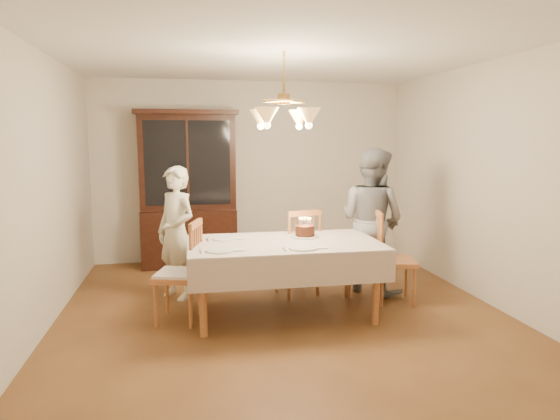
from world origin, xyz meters
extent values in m
plane|color=brown|center=(0.00, 0.00, 0.00)|extent=(5.00, 5.00, 0.00)
plane|color=white|center=(0.00, 0.00, 2.60)|extent=(5.00, 5.00, 0.00)
plane|color=beige|center=(0.00, 2.50, 1.30)|extent=(4.50, 0.00, 4.50)
plane|color=beige|center=(0.00, -2.50, 1.30)|extent=(4.50, 0.00, 4.50)
plane|color=beige|center=(-2.25, 0.00, 1.30)|extent=(0.00, 5.00, 5.00)
plane|color=beige|center=(2.25, 0.00, 1.30)|extent=(0.00, 5.00, 5.00)
cube|color=#99552C|center=(0.00, 0.00, 0.73)|extent=(1.80, 1.00, 0.04)
cube|color=beige|center=(0.00, 0.00, 0.75)|extent=(1.90, 1.10, 0.01)
cylinder|color=#99552C|center=(-0.82, -0.42, 0.35)|extent=(0.07, 0.07, 0.71)
cylinder|color=#99552C|center=(0.82, -0.42, 0.35)|extent=(0.07, 0.07, 0.71)
cylinder|color=#99552C|center=(-0.82, 0.42, 0.35)|extent=(0.07, 0.07, 0.71)
cylinder|color=#99552C|center=(0.82, 0.42, 0.35)|extent=(0.07, 0.07, 0.71)
cube|color=black|center=(-0.91, 2.23, 0.40)|extent=(1.30, 0.50, 0.80)
cube|color=black|center=(-0.91, 2.28, 1.45)|extent=(1.30, 0.40, 1.30)
cube|color=black|center=(-0.91, 2.08, 1.45)|extent=(1.14, 0.01, 1.14)
cube|color=black|center=(-0.91, 2.23, 2.13)|extent=(1.38, 0.54, 0.06)
cube|color=#99552C|center=(0.28, 0.64, 0.45)|extent=(0.53, 0.51, 0.05)
cube|color=#99552C|center=(0.33, 0.46, 0.97)|extent=(0.40, 0.13, 0.06)
cylinder|color=#99552C|center=(0.41, 0.85, 0.21)|extent=(0.04, 0.04, 0.43)
cylinder|color=#99552C|center=(0.06, 0.76, 0.21)|extent=(0.04, 0.04, 0.43)
cylinder|color=#99552C|center=(0.50, 0.52, 0.21)|extent=(0.04, 0.04, 0.43)
cylinder|color=#99552C|center=(0.15, 0.43, 0.21)|extent=(0.04, 0.04, 0.43)
cube|color=#99552C|center=(-1.05, 0.03, 0.45)|extent=(0.52, 0.54, 0.05)
cube|color=#99552C|center=(-0.86, -0.03, 0.97)|extent=(0.14, 0.39, 0.06)
cylinder|color=#99552C|center=(-1.16, 0.25, 0.21)|extent=(0.04, 0.04, 0.43)
cylinder|color=#99552C|center=(-1.26, -0.10, 0.21)|extent=(0.04, 0.04, 0.43)
cylinder|color=#99552C|center=(-0.83, 0.15, 0.21)|extent=(0.04, 0.04, 0.43)
cylinder|color=#99552C|center=(-0.93, -0.19, 0.21)|extent=(0.04, 0.04, 0.43)
cube|color=silver|center=(-1.05, 0.03, 0.48)|extent=(0.47, 0.49, 0.03)
cube|color=#99552C|center=(1.28, 0.19, 0.45)|extent=(0.50, 0.52, 0.05)
cube|color=#99552C|center=(1.09, 0.23, 0.97)|extent=(0.12, 0.40, 0.06)
cylinder|color=#99552C|center=(1.40, -0.03, 0.21)|extent=(0.04, 0.04, 0.43)
cylinder|color=#99552C|center=(1.48, 0.33, 0.21)|extent=(0.04, 0.04, 0.43)
cylinder|color=#99552C|center=(1.07, 0.05, 0.21)|extent=(0.04, 0.04, 0.43)
cylinder|color=#99552C|center=(1.15, 0.40, 0.21)|extent=(0.04, 0.04, 0.43)
imported|color=white|center=(-1.06, 0.78, 0.74)|extent=(0.62, 0.64, 1.48)
imported|color=slate|center=(1.16, 0.61, 0.84)|extent=(0.99, 1.03, 1.67)
cylinder|color=white|center=(0.26, 0.20, 0.77)|extent=(0.30, 0.30, 0.01)
cylinder|color=#35160C|center=(0.26, 0.20, 0.83)|extent=(0.20, 0.20, 0.11)
cylinder|color=#598CD8|center=(0.32, 0.20, 0.92)|extent=(0.01, 0.01, 0.07)
sphere|color=#FFB23F|center=(0.32, 0.20, 0.96)|extent=(0.01, 0.01, 0.01)
cylinder|color=pink|center=(0.32, 0.22, 0.92)|extent=(0.01, 0.01, 0.07)
sphere|color=#FFB23F|center=(0.32, 0.22, 0.96)|extent=(0.01, 0.01, 0.01)
cylinder|color=#EACC66|center=(0.30, 0.24, 0.92)|extent=(0.01, 0.01, 0.07)
sphere|color=#FFB23F|center=(0.30, 0.24, 0.96)|extent=(0.01, 0.01, 0.01)
cylinder|color=#598CD8|center=(0.28, 0.26, 0.92)|extent=(0.01, 0.01, 0.07)
sphere|color=#FFB23F|center=(0.28, 0.26, 0.96)|extent=(0.01, 0.01, 0.01)
cylinder|color=pink|center=(0.25, 0.26, 0.92)|extent=(0.01, 0.01, 0.07)
sphere|color=#FFB23F|center=(0.25, 0.26, 0.96)|extent=(0.01, 0.01, 0.01)
cylinder|color=#EACC66|center=(0.23, 0.24, 0.92)|extent=(0.01, 0.01, 0.07)
sphere|color=#FFB23F|center=(0.23, 0.24, 0.96)|extent=(0.01, 0.01, 0.01)
cylinder|color=#598CD8|center=(0.21, 0.22, 0.92)|extent=(0.01, 0.01, 0.07)
sphere|color=#FFB23F|center=(0.21, 0.22, 0.96)|extent=(0.01, 0.01, 0.01)
cylinder|color=pink|center=(0.21, 0.20, 0.92)|extent=(0.01, 0.01, 0.07)
sphere|color=#FFB23F|center=(0.21, 0.20, 0.96)|extent=(0.01, 0.01, 0.01)
cylinder|color=#EACC66|center=(0.21, 0.17, 0.92)|extent=(0.01, 0.01, 0.07)
sphere|color=#FFB23F|center=(0.21, 0.17, 0.96)|extent=(0.01, 0.01, 0.01)
cylinder|color=#598CD8|center=(0.23, 0.15, 0.92)|extent=(0.01, 0.01, 0.07)
sphere|color=#FFB23F|center=(0.23, 0.15, 0.96)|extent=(0.01, 0.01, 0.01)
cylinder|color=pink|center=(0.25, 0.14, 0.92)|extent=(0.01, 0.01, 0.07)
sphere|color=#FFB23F|center=(0.25, 0.14, 0.96)|extent=(0.01, 0.01, 0.01)
cylinder|color=#EACC66|center=(0.28, 0.14, 0.92)|extent=(0.01, 0.01, 0.07)
sphere|color=#FFB23F|center=(0.28, 0.14, 0.96)|extent=(0.01, 0.01, 0.01)
cylinder|color=#598CD8|center=(0.30, 0.15, 0.92)|extent=(0.01, 0.01, 0.07)
sphere|color=#FFB23F|center=(0.30, 0.15, 0.96)|extent=(0.01, 0.01, 0.01)
cylinder|color=pink|center=(0.32, 0.17, 0.92)|extent=(0.01, 0.01, 0.07)
sphere|color=#FFB23F|center=(0.32, 0.17, 0.96)|extent=(0.01, 0.01, 0.01)
cylinder|color=white|center=(-0.66, -0.30, 0.77)|extent=(0.26, 0.26, 0.02)
cube|color=silver|center=(-0.83, -0.30, 0.76)|extent=(0.01, 0.16, 0.01)
cube|color=silver|center=(-0.48, -0.30, 0.76)|extent=(0.10, 0.10, 0.01)
cylinder|color=white|center=(0.12, -0.35, 0.77)|extent=(0.27, 0.27, 0.02)
cube|color=silver|center=(-0.06, -0.35, 0.76)|extent=(0.01, 0.16, 0.01)
cube|color=silver|center=(0.30, -0.35, 0.76)|extent=(0.10, 0.10, 0.01)
cylinder|color=white|center=(-0.58, 0.23, 0.77)|extent=(0.25, 0.25, 0.02)
cube|color=silver|center=(-0.74, 0.23, 0.76)|extent=(0.01, 0.16, 0.01)
cube|color=silver|center=(-0.41, 0.23, 0.76)|extent=(0.10, 0.10, 0.01)
cylinder|color=#BF8C3F|center=(0.00, 0.00, 2.40)|extent=(0.02, 0.02, 0.40)
cylinder|color=#BF8C3F|center=(0.00, 0.00, 2.15)|extent=(0.12, 0.12, 0.10)
cone|color=#D8994C|center=(0.20, 0.20, 1.97)|extent=(0.22, 0.22, 0.18)
sphere|color=#FFD899|center=(0.20, 0.20, 1.90)|extent=(0.07, 0.07, 0.07)
cone|color=#D8994C|center=(-0.20, 0.20, 1.97)|extent=(0.22, 0.22, 0.18)
sphere|color=#FFD899|center=(-0.20, 0.20, 1.90)|extent=(0.07, 0.07, 0.07)
cone|color=#D8994C|center=(-0.20, -0.20, 1.97)|extent=(0.22, 0.22, 0.18)
sphere|color=#FFD899|center=(-0.20, -0.20, 1.90)|extent=(0.07, 0.07, 0.07)
cone|color=#D8994C|center=(0.20, -0.20, 1.97)|extent=(0.22, 0.22, 0.18)
sphere|color=#FFD899|center=(0.20, -0.20, 1.90)|extent=(0.07, 0.07, 0.07)
camera|label=1|loc=(-0.94, -4.78, 1.78)|focal=32.00mm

